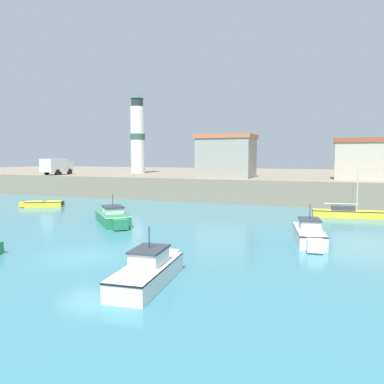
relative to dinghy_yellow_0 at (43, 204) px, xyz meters
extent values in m
plane|color=teal|center=(15.91, -14.47, -0.33)|extent=(200.00, 200.00, 0.00)
cube|color=gray|center=(15.91, 29.02, 1.01)|extent=(120.00, 40.00, 2.67)
cube|color=yellow|center=(0.12, 0.06, -0.03)|extent=(3.79, 2.92, 0.60)
cube|color=yellow|center=(-1.72, -0.94, -0.03)|extent=(0.91, 0.97, 0.51)
cube|color=black|center=(0.12, 0.06, 0.23)|extent=(3.83, 2.95, 0.07)
cube|color=#997F5B|center=(0.12, 0.06, 0.31)|extent=(0.74, 1.13, 0.08)
cube|color=black|center=(1.79, 0.97, 0.02)|extent=(0.27, 0.27, 0.36)
cube|color=white|center=(20.99, -17.25, 0.07)|extent=(2.02, 4.89, 0.80)
cube|color=white|center=(20.74, -14.52, 0.07)|extent=(0.93, 0.79, 0.68)
cube|color=black|center=(20.99, -17.25, 0.43)|extent=(2.04, 4.94, 0.07)
cube|color=silver|center=(20.97, -17.01, 0.75)|extent=(1.34, 1.77, 0.57)
cube|color=#2D333D|center=(20.97, -17.01, 1.08)|extent=(1.43, 1.92, 0.08)
cylinder|color=black|center=(20.97, -17.01, 1.57)|extent=(0.04, 0.04, 0.90)
cube|color=white|center=(26.68, -7.04, 0.08)|extent=(2.30, 4.75, 0.82)
cube|color=white|center=(27.15, -9.62, 0.08)|extent=(0.94, 0.82, 0.70)
cube|color=black|center=(26.68, -7.04, 0.45)|extent=(2.33, 4.79, 0.07)
cube|color=silver|center=(26.72, -7.27, 0.78)|extent=(1.40, 1.77, 0.58)
cube|color=#2D333D|center=(26.72, -7.27, 1.11)|extent=(1.50, 1.92, 0.08)
cylinder|color=black|center=(26.72, -7.27, 1.60)|extent=(0.04, 0.04, 0.90)
cube|color=#237A4C|center=(11.97, -5.68, 0.10)|extent=(4.80, 4.93, 0.86)
cube|color=#237A4C|center=(13.99, -7.81, 0.10)|extent=(1.30, 1.29, 0.73)
cube|color=white|center=(11.97, -5.68, 0.49)|extent=(4.85, 4.97, 0.07)
cube|color=silver|center=(12.14, -5.86, 0.76)|extent=(2.21, 2.23, 0.46)
cube|color=#2D333D|center=(12.14, -5.86, 1.03)|extent=(2.38, 2.40, 0.08)
cylinder|color=black|center=(12.14, -5.86, 1.52)|extent=(0.04, 0.04, 0.90)
cube|color=yellow|center=(29.48, 3.81, -0.02)|extent=(6.26, 1.87, 0.61)
cube|color=black|center=(29.48, 3.81, 0.24)|extent=(6.32, 1.89, 0.07)
cylinder|color=silver|center=(29.94, 3.87, 2.06)|extent=(0.10, 0.10, 3.55)
cylinder|color=silver|center=(28.72, 3.72, 0.83)|extent=(2.76, 0.42, 0.08)
cube|color=#333842|center=(28.87, 3.74, 0.46)|extent=(1.93, 1.01, 0.36)
cylinder|color=silver|center=(-0.09, 20.53, 7.36)|extent=(2.13, 2.13, 10.04)
cylinder|color=#2D5647|center=(-0.09, 20.53, 7.87)|extent=(2.19, 2.19, 0.90)
cylinder|color=#262D33|center=(-0.09, 20.53, 12.98)|extent=(1.81, 1.81, 1.20)
cone|color=#2D5647|center=(-0.09, 20.53, 13.98)|extent=(2.02, 2.02, 0.80)
cube|color=#BCB29E|center=(31.91, 14.55, 4.35)|extent=(7.61, 4.20, 4.00)
cube|color=#9E472D|center=(31.91, 14.55, 6.60)|extent=(7.99, 4.41, 0.50)
cube|color=gray|center=(15.91, 13.36, 4.66)|extent=(6.36, 4.91, 4.63)
cube|color=#C1663D|center=(15.91, 13.36, 7.23)|extent=(6.68, 5.16, 0.50)
cube|color=silver|center=(-8.16, 11.30, 3.64)|extent=(2.32, 3.34, 1.80)
cube|color=silver|center=(-8.01, 13.35, 3.44)|extent=(2.09, 1.44, 1.40)
cube|color=#334756|center=(-7.98, 13.79, 3.64)|extent=(1.80, 0.25, 0.70)
cylinder|color=black|center=(-8.97, 13.31, 2.74)|extent=(0.34, 0.82, 0.80)
cylinder|color=black|center=(-7.07, 13.18, 2.74)|extent=(0.34, 0.82, 0.80)
cylinder|color=black|center=(-9.13, 10.97, 2.74)|extent=(0.34, 0.82, 0.80)
cylinder|color=black|center=(-7.24, 10.83, 2.74)|extent=(0.34, 0.82, 0.80)
camera|label=1|loc=(27.88, -30.46, 4.86)|focal=35.00mm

